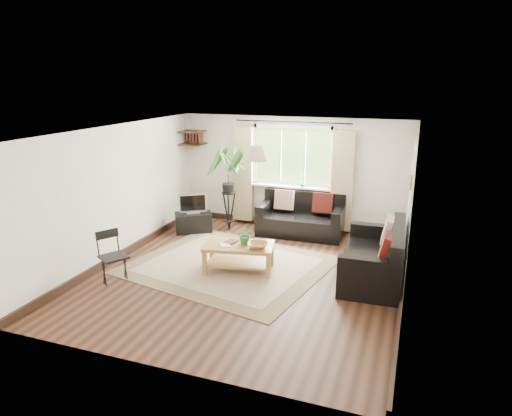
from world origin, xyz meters
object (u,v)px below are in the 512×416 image
(sofa_back, at_px, (301,216))
(sofa_right, at_px, (373,254))
(palm_stand, at_px, (229,189))
(folding_chair, at_px, (114,258))
(coffee_table, at_px, (239,258))
(tv_stand, at_px, (193,222))

(sofa_back, distance_m, sofa_right, 2.39)
(sofa_right, bearing_deg, palm_stand, -117.44)
(palm_stand, bearing_deg, sofa_right, -25.81)
(sofa_back, relative_size, folding_chair, 2.10)
(sofa_right, xyz_separation_m, coffee_table, (-2.17, -0.44, -0.20))
(tv_stand, bearing_deg, folding_chair, -122.81)
(tv_stand, relative_size, palm_stand, 0.42)
(sofa_back, bearing_deg, coffee_table, -104.93)
(sofa_back, bearing_deg, folding_chair, -125.79)
(tv_stand, xyz_separation_m, palm_stand, (0.66, 0.39, 0.69))
(coffee_table, relative_size, palm_stand, 0.65)
(sofa_back, relative_size, coffee_table, 1.51)
(sofa_right, relative_size, folding_chair, 2.21)
(sofa_right, xyz_separation_m, folding_chair, (-3.89, -1.53, -0.02))
(folding_chair, bearing_deg, palm_stand, 17.96)
(sofa_back, height_order, sofa_right, sofa_right)
(sofa_back, xyz_separation_m, sofa_right, (1.64, -1.73, 0.02))
(sofa_back, bearing_deg, palm_stand, -174.26)
(coffee_table, bearing_deg, tv_stand, 136.59)
(palm_stand, bearing_deg, tv_stand, -149.21)
(sofa_right, xyz_separation_m, tv_stand, (-3.85, 1.15, -0.23))
(coffee_table, relative_size, tv_stand, 1.53)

